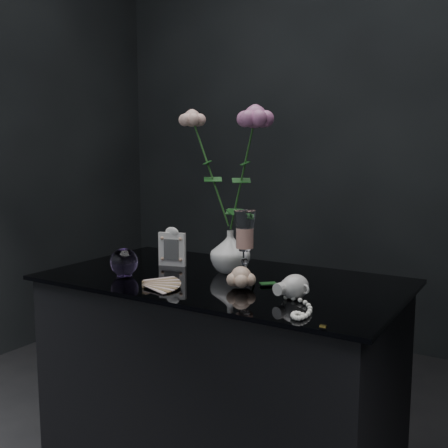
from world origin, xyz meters
The scene contains 9 objects.
table centered at (0.00, 0.05, 0.38)m, with size 1.05×0.58×0.76m.
vase centered at (-0.02, 0.13, 0.83)m, with size 0.12×0.12×0.13m, color white.
wine_glass centered at (0.08, 0.05, 0.86)m, with size 0.06×0.06×0.20m, color white, non-canonical shape.
picture_frame centered at (-0.22, 0.11, 0.83)m, with size 0.10×0.07×0.13m, color white, non-canonical shape.
paperweight centered at (-0.26, -0.08, 0.80)m, with size 0.08×0.08×0.08m, color #9D78C3, non-canonical shape.
paper_fan centered at (-0.12, -0.16, 0.77)m, with size 0.20×0.16×0.02m, color beige, non-canonical shape.
loose_rose centered at (0.11, -0.03, 0.79)m, with size 0.13×0.18×0.06m, color beige, non-canonical shape.
pearl_jar centered at (0.28, -0.05, 0.80)m, with size 0.22×0.23×0.07m, color white, non-canonical shape.
roses centered at (-0.03, 0.13, 1.10)m, with size 0.30×0.12×0.43m.
Camera 1 is at (0.79, -1.24, 1.13)m, focal length 42.00 mm.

